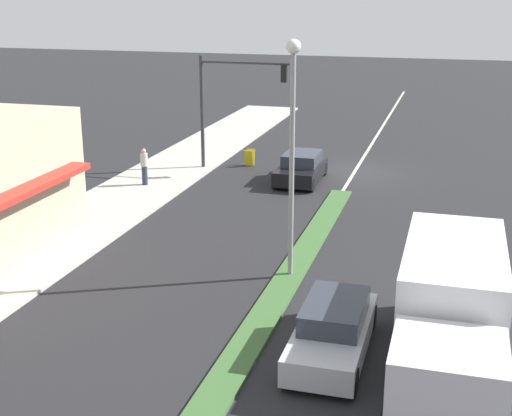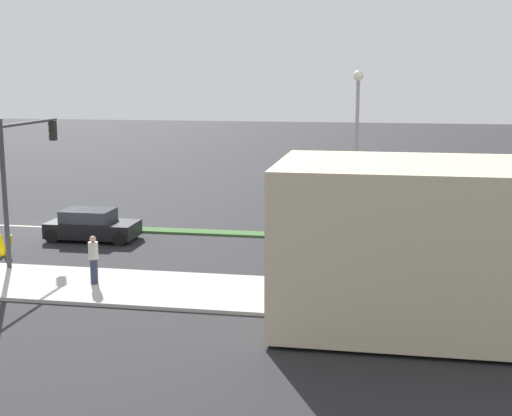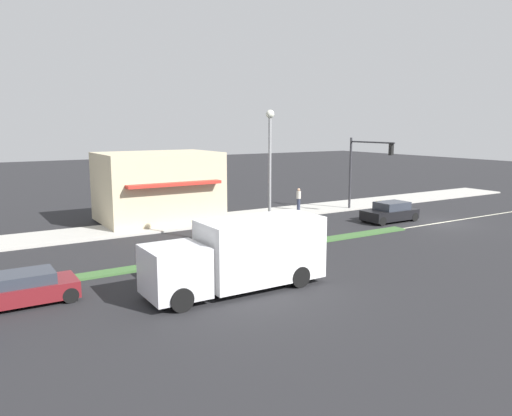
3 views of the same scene
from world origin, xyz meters
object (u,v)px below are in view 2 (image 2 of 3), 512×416
at_px(warning_aframe_sign, 5,245).
at_px(sedan_silver, 457,219).
at_px(traffic_signal_main, 22,164).
at_px(suv_black, 92,226).
at_px(street_lamp, 357,133).
at_px(delivery_truck, 452,192).
at_px(pedestrian, 94,259).

bearing_deg(warning_aframe_sign, sedan_silver, 112.42).
bearing_deg(sedan_silver, traffic_signal_main, -64.27).
height_order(warning_aframe_sign, suv_black, suv_black).
xyz_separation_m(traffic_signal_main, street_lamp, (-6.12, 12.62, 0.88)).
height_order(street_lamp, suv_black, street_lamp).
bearing_deg(sedan_silver, warning_aframe_sign, -67.58).
xyz_separation_m(street_lamp, delivery_truck, (-5.00, 4.63, -3.31)).
relative_size(traffic_signal_main, delivery_truck, 0.75).
height_order(traffic_signal_main, warning_aframe_sign, traffic_signal_main).
distance_m(pedestrian, sedan_silver, 17.34).
bearing_deg(street_lamp, suv_black, -79.22).
relative_size(warning_aframe_sign, delivery_truck, 0.11).
relative_size(traffic_signal_main, warning_aframe_sign, 6.69).
height_order(traffic_signal_main, suv_black, traffic_signal_main).
bearing_deg(traffic_signal_main, street_lamp, 115.88).
distance_m(street_lamp, suv_black, 12.47).
bearing_deg(warning_aframe_sign, pedestrian, 56.79).
bearing_deg(traffic_signal_main, delivery_truck, 122.81).
height_order(street_lamp, sedan_silver, street_lamp).
bearing_deg(traffic_signal_main, sedan_silver, 115.73).
xyz_separation_m(traffic_signal_main, warning_aframe_sign, (-0.65, -1.33, -3.47)).
bearing_deg(pedestrian, delivery_truck, 136.54).
bearing_deg(sedan_silver, suv_black, -74.81).
relative_size(traffic_signal_main, suv_black, 1.41).
bearing_deg(suv_black, traffic_signal_main, -15.18).
xyz_separation_m(street_lamp, sedan_silver, (-2.20, 4.65, -4.11)).
height_order(warning_aframe_sign, sedan_silver, sedan_silver).
xyz_separation_m(delivery_truck, suv_black, (7.20, -16.19, -0.81)).
bearing_deg(delivery_truck, traffic_signal_main, -57.19).
height_order(street_lamp, delivery_truck, street_lamp).
distance_m(suv_black, sedan_silver, 16.79).
distance_m(warning_aframe_sign, suv_black, 4.06).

